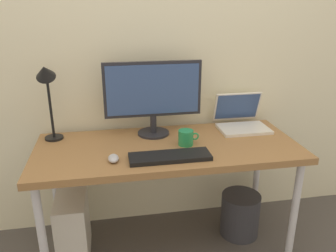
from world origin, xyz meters
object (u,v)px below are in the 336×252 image
Objects in this scene: desk_lamp at (47,84)px; keyboard at (170,157)px; monitor at (153,94)px; laptop at (241,119)px; coffee_mug at (186,138)px; mouse at (113,158)px; wastebasket at (240,214)px; computer_tower at (73,226)px; desk at (168,155)px.

keyboard is at bearing -29.86° from desk_lamp.
desk_lamp is (-0.61, 0.00, 0.08)m from monitor.
laptop is 0.48m from coffee_mug.
coffee_mug is at bearing 18.76° from mouse.
computer_tower is at bearing -179.23° from wastebasket.
laptop is 1.07× the size of wastebasket.
mouse is at bearing -156.57° from laptop.
desk_lamp reaches higher than desk.
mouse is 1.04m from wastebasket.
mouse is at bearing -166.55° from wastebasket.
desk_lamp is (-0.67, 0.19, 0.41)m from desk.
coffee_mug is at bearing -14.79° from desk_lamp.
monitor is at bearing 17.28° from computer_tower.
mouse is at bearing -34.26° from computer_tower.
coffee_mug reaches higher than desk.
desk_lamp is at bearing 172.66° from wastebasket.
computer_tower is (-0.27, 0.18, -0.53)m from mouse.
keyboard reaches higher than desk.
wastebasket is at bearing -98.24° from laptop.
monitor reaches higher than wastebasket.
monitor is at bearing 95.62° from keyboard.
desk is at bearing -158.41° from laptop.
monitor is (-0.06, 0.19, 0.33)m from desk.
laptop is 0.76× the size of computer_tower.
coffee_mug reaches higher than keyboard.
mouse is (-0.26, -0.35, -0.25)m from monitor.
desk is 12.50× the size of coffee_mug.
desk_lamp is at bearing 179.91° from monitor.
wastebasket is (-0.02, -0.17, -0.63)m from laptop.
desk is 0.59m from laptop.
monitor reaches higher than desk.
laptop reaches higher than wastebasket.
laptop is 2.59× the size of coffee_mug.
mouse is at bearing -45.07° from desk_lamp.
laptop is 0.93m from mouse.
coffee_mug is (0.11, -0.01, 0.11)m from desk.
desk_lamp is 5.43× the size of mouse.
desk_lamp is 0.60m from mouse.
computer_tower reaches higher than wastebasket.
coffee_mug reaches higher than mouse.
desk is 3.16× the size of desk_lamp.
desk is 0.15m from coffee_mug.
wastebasket is at bearing 22.63° from keyboard.
monitor is 0.96m from computer_tower.
computer_tower is at bearing 145.74° from mouse.
monitor is 2.00× the size of wastebasket.
keyboard is 3.56× the size of coffee_mug.
coffee_mug reaches higher than wastebasket.
desk_lamp reaches higher than computer_tower.
computer_tower is at bearing -64.39° from desk_lamp.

